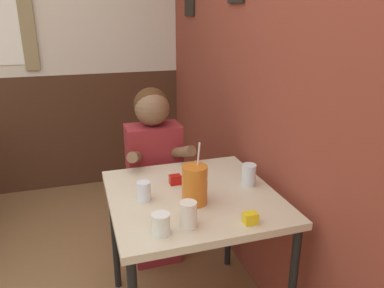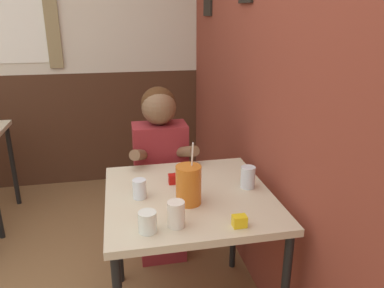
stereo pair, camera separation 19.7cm
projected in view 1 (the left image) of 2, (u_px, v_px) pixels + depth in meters
The scene contains 11 objects.
brick_wall_right at pixel (222, 56), 2.61m from camera, with size 0.08×4.27×2.70m.
back_wall at pixel (11, 47), 3.23m from camera, with size 5.92×0.09×2.70m.
main_table at pixel (193, 208), 1.90m from camera, with size 0.82×0.84×0.77m.
person_seated at pixel (154, 174), 2.42m from camera, with size 0.42×0.41×1.21m.
cocktail_pitcher at pixel (195, 185), 1.76m from camera, with size 0.12×0.12×0.31m.
glass_near_pitcher at pixel (144, 191), 1.80m from camera, with size 0.07×0.07×0.10m.
glass_center at pixel (161, 224), 1.52m from camera, with size 0.08×0.08×0.09m.
glass_far_side at pixel (188, 215), 1.57m from camera, with size 0.07×0.07×0.11m.
glass_by_brick at pixel (249, 175), 1.96m from camera, with size 0.07×0.07×0.11m.
condiment_ketchup at pixel (175, 180), 1.98m from camera, with size 0.06×0.04×0.05m.
condiment_mustard at pixel (250, 218), 1.60m from camera, with size 0.06×0.04×0.05m.
Camera 1 is at (0.48, -1.34, 1.63)m, focal length 35.00 mm.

